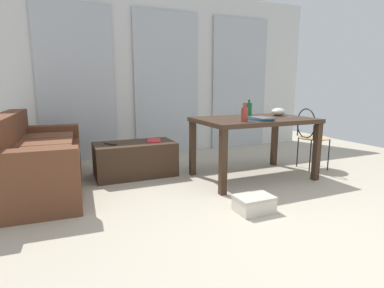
{
  "coord_description": "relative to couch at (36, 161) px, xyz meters",
  "views": [
    {
      "loc": [
        -1.66,
        -1.79,
        1.14
      ],
      "look_at": [
        -0.16,
        1.67,
        0.41
      ],
      "focal_mm": 28.41,
      "sensor_mm": 36.0,
      "label": 1
    }
  ],
  "objects": [
    {
      "name": "curtains",
      "position": [
        1.95,
        1.25,
        0.84
      ],
      "size": [
        3.93,
        0.03,
        2.33
      ],
      "color": "#B2B7BC",
      "rests_on": "ground"
    },
    {
      "name": "magazine",
      "position": [
        1.38,
        0.11,
        0.11
      ],
      "size": [
        0.23,
        0.29,
        0.02
      ],
      "primitive_type": "cube",
      "rotation": [
        0.0,
        0.0,
        -0.28
      ],
      "color": "red",
      "rests_on": "coffee_table"
    },
    {
      "name": "craft_table",
      "position": [
        2.46,
        -0.55,
        0.33
      ],
      "size": [
        1.39,
        0.9,
        0.75
      ],
      "color": "#382619",
      "rests_on": "ground"
    },
    {
      "name": "ground_plane",
      "position": [
        1.95,
        -0.66,
        -0.33
      ],
      "size": [
        7.63,
        7.63,
        0.0
      ],
      "primitive_type": "plane",
      "color": "#B2A893"
    },
    {
      "name": "wall_back",
      "position": [
        1.95,
        1.33,
        1.0
      ],
      "size": [
        5.52,
        0.1,
        2.66
      ],
      "primitive_type": "cube",
      "color": "silver",
      "rests_on": "ground"
    },
    {
      "name": "bottle_near",
      "position": [
        2.54,
        -0.3,
        0.51
      ],
      "size": [
        0.08,
        0.08,
        0.21
      ],
      "color": "#195B2D",
      "rests_on": "craft_table"
    },
    {
      "name": "tv_remote_primary",
      "position": [
        0.82,
        0.12,
        0.11
      ],
      "size": [
        0.13,
        0.19,
        0.02
      ],
      "primitive_type": "cube",
      "rotation": [
        0.0,
        0.0,
        0.51
      ],
      "color": "#232326",
      "rests_on": "coffee_table"
    },
    {
      "name": "book_stack",
      "position": [
        2.38,
        -0.78,
        0.44
      ],
      "size": [
        0.21,
        0.3,
        0.04
      ],
      "color": "#1E668C",
      "rests_on": "craft_table"
    },
    {
      "name": "scissors",
      "position": [
        2.97,
        -0.66,
        0.43
      ],
      "size": [
        0.11,
        0.09,
        0.0
      ],
      "color": "#9EA0A5",
      "rests_on": "craft_table"
    },
    {
      "name": "coffee_table",
      "position": [
        1.12,
        0.12,
        -0.11
      ],
      "size": [
        1.0,
        0.54,
        0.43
      ],
      "color": "#382619",
      "rests_on": "ground"
    },
    {
      "name": "shoebox",
      "position": [
        1.86,
        -1.45,
        -0.25
      ],
      "size": [
        0.35,
        0.24,
        0.15
      ],
      "color": "beige",
      "rests_on": "ground"
    },
    {
      "name": "wire_chair",
      "position": [
        3.4,
        -0.52,
        0.19
      ],
      "size": [
        0.41,
        0.43,
        0.84
      ],
      "color": "tan",
      "rests_on": "ground"
    },
    {
      "name": "bottle_far",
      "position": [
        2.13,
        -0.83,
        0.51
      ],
      "size": [
        0.08,
        0.08,
        0.21
      ],
      "color": "#99332D",
      "rests_on": "craft_table"
    },
    {
      "name": "couch",
      "position": [
        0.0,
        0.0,
        0.0
      ],
      "size": [
        0.92,
        1.89,
        0.84
      ],
      "color": "brown",
      "rests_on": "ground"
    },
    {
      "name": "bowl",
      "position": [
        2.92,
        -0.42,
        0.48
      ],
      "size": [
        0.18,
        0.18,
        0.1
      ],
      "primitive_type": "ellipsoid",
      "color": "beige",
      "rests_on": "craft_table"
    }
  ]
}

